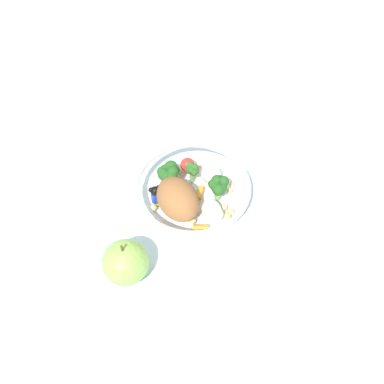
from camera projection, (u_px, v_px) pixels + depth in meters
The scene contains 4 objects.
ground_plane at pixel (194, 207), 0.77m from camera, with size 2.40×2.40×0.00m, color silver.
food_container at pixel (191, 191), 0.75m from camera, with size 0.20×0.20×0.07m.
loose_apple at pixel (125, 262), 0.66m from camera, with size 0.07×0.07×0.08m.
folded_napkin at pixel (257, 119), 0.90m from camera, with size 0.13×0.14×0.01m, color white.
Camera 1 is at (0.44, 0.09, 0.62)m, focal length 41.14 mm.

